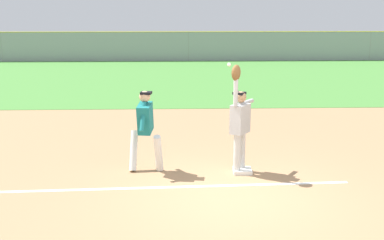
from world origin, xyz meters
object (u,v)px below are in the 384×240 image
fielder (240,120)px  parked_car_silver (254,47)px  runner (145,125)px  parked_car_tan (189,48)px  parked_car_blue (44,48)px  parked_car_white (325,47)px  baseball (229,65)px  first_base (242,171)px  parked_car_green (118,48)px

fielder → parked_car_silver: bearing=-64.6°
runner → parked_car_silver: (6.96, 27.91, -0.32)m
parked_car_tan → parked_car_silver: 5.22m
parked_car_blue → parked_car_tan: same height
fielder → parked_car_white: fielder is taller
baseball → runner: bearing=174.5°
parked_car_blue → parked_car_silver: size_ratio=1.01×
baseball → first_base: bearing=-0.1°
fielder → parked_car_tan: size_ratio=0.51×
parked_car_tan → parked_car_blue: bearing=178.1°
first_base → parked_car_blue: bearing=112.6°
runner → parked_car_green: size_ratio=0.38×
runner → parked_car_white: 31.29m
parked_car_tan → runner: bearing=-95.1°
parked_car_tan → baseball: bearing=-91.6°
parked_car_blue → baseball: bearing=-63.7°
parked_car_tan → parked_car_white: (11.18, 0.58, 0.00)m
runner → parked_car_green: runner is taller
first_base → fielder: size_ratio=0.17×
fielder → parked_car_white: 30.68m
baseball → parked_car_green: 28.90m
parked_car_silver → parked_car_white: 5.99m
fielder → runner: size_ratio=1.33×
parked_car_green → parked_car_silver: 10.83m
first_base → parked_car_tan: parked_car_tan is taller
parked_car_silver → parked_car_blue: bearing=-177.8°
first_base → baseball: baseball is taller
parked_car_white → first_base: bearing=-112.3°
parked_car_tan → parked_car_white: bearing=1.4°
parked_car_silver → parked_car_white: (5.96, 0.58, 0.00)m
first_base → parked_car_blue: parked_car_blue is taller
parked_car_green → runner: bearing=-75.8°
baseball → parked_car_white: (11.22, 28.66, -1.59)m
runner → parked_car_tan: size_ratio=0.39×
parked_car_blue → parked_car_silver: same height
parked_car_tan → fielder: bearing=-91.2°
parked_car_white → fielder: bearing=-112.5°
parked_car_blue → parked_car_silver: 16.65m
fielder → parked_car_blue: 30.45m
parked_car_tan → parked_car_green: bearing=176.0°
fielder → parked_car_white: (10.98, 28.64, -0.45)m
parked_car_green → baseball: bearing=-72.5°
parked_car_blue → runner: bearing=-66.6°
fielder → parked_car_green: size_ratio=0.50×
first_base → parked_car_white: size_ratio=0.09×
baseball → fielder: bearing=5.2°
runner → parked_car_blue: 29.62m
runner → parked_car_silver: size_ratio=0.38×
first_base → fielder: 1.08m
first_base → parked_car_silver: size_ratio=0.08×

